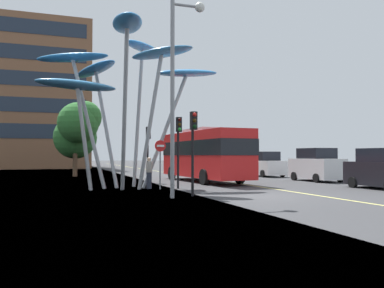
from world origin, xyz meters
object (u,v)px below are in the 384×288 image
(pedestrian, at_px, (149,173))
(car_parked_mid, at_px, (316,166))
(red_bus, at_px, (204,153))
(traffic_light_island_mid, at_px, (148,142))
(car_parked_far, at_px, (265,165))
(traffic_light_kerb_near, at_px, (193,135))
(no_entry_sign, at_px, (160,157))
(street_lamp, at_px, (179,73))
(leaf_sculpture, at_px, (120,69))
(car_parked_near, at_px, (384,170))
(traffic_light_kerb_far, at_px, (179,137))

(pedestrian, bearing_deg, car_parked_mid, 11.11)
(red_bus, relative_size, traffic_light_island_mid, 2.70)
(car_parked_far, bearing_deg, pedestrian, -142.92)
(red_bus, distance_m, car_parked_far, 8.84)
(traffic_light_kerb_near, height_order, no_entry_sign, traffic_light_kerb_near)
(red_bus, relative_size, street_lamp, 1.18)
(traffic_light_kerb_near, relative_size, car_parked_far, 0.90)
(car_parked_mid, bearing_deg, car_parked_far, 92.03)
(car_parked_far, relative_size, street_lamp, 0.49)
(red_bus, height_order, pedestrian, red_bus)
(car_parked_mid, xyz_separation_m, car_parked_far, (-0.24, 6.78, -0.09))
(leaf_sculpture, bearing_deg, street_lamp, -73.06)
(red_bus, distance_m, car_parked_near, 11.19)
(car_parked_mid, bearing_deg, pedestrian, -168.89)
(car_parked_near, distance_m, street_lamp, 12.39)
(traffic_light_kerb_far, height_order, no_entry_sign, traffic_light_kerb_far)
(leaf_sculpture, height_order, car_parked_near, leaf_sculpture)
(red_bus, distance_m, traffic_light_kerb_far, 5.99)
(traffic_light_kerb_far, distance_m, car_parked_far, 14.56)
(leaf_sculpture, height_order, no_entry_sign, leaf_sculpture)
(red_bus, bearing_deg, car_parked_far, 33.19)
(traffic_light_kerb_near, bearing_deg, no_entry_sign, 95.99)
(traffic_light_kerb_near, height_order, pedestrian, traffic_light_kerb_near)
(traffic_light_island_mid, distance_m, car_parked_near, 14.38)
(traffic_light_kerb_near, bearing_deg, red_bus, 66.42)
(traffic_light_kerb_near, relative_size, street_lamp, 0.44)
(traffic_light_kerb_far, xyz_separation_m, no_entry_sign, (-1.02, 0.01, -1.06))
(car_parked_mid, relative_size, pedestrian, 2.46)
(car_parked_mid, distance_m, car_parked_far, 6.78)
(traffic_light_kerb_far, bearing_deg, red_bus, 55.76)
(traffic_light_island_mid, bearing_deg, red_bus, -12.00)
(red_bus, distance_m, leaf_sculpture, 8.70)
(leaf_sculpture, bearing_deg, pedestrian, -19.07)
(car_parked_mid, relative_size, street_lamp, 0.49)
(leaf_sculpture, distance_m, car_parked_far, 17.13)
(car_parked_near, bearing_deg, no_entry_sign, 161.19)
(traffic_light_kerb_near, distance_m, street_lamp, 2.76)
(traffic_light_kerb_near, bearing_deg, traffic_light_island_mid, 88.76)
(red_bus, height_order, no_entry_sign, red_bus)
(pedestrian, bearing_deg, red_bus, 42.31)
(traffic_light_island_mid, bearing_deg, car_parked_near, -41.84)
(red_bus, xyz_separation_m, traffic_light_kerb_far, (-3.34, -4.90, 0.82))
(traffic_light_kerb_near, relative_size, traffic_light_kerb_far, 0.96)
(traffic_light_kerb_near, xyz_separation_m, car_parked_far, (11.28, 13.80, -1.71))
(traffic_light_kerb_near, height_order, traffic_light_kerb_far, traffic_light_kerb_far)
(car_parked_near, height_order, car_parked_far, car_parked_near)
(red_bus, bearing_deg, street_lamp, -116.58)
(car_parked_far, bearing_deg, street_lamp, -130.36)
(traffic_light_island_mid, xyz_separation_m, street_lamp, (-0.96, -10.14, 2.64))
(traffic_light_kerb_near, bearing_deg, pedestrian, 101.34)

